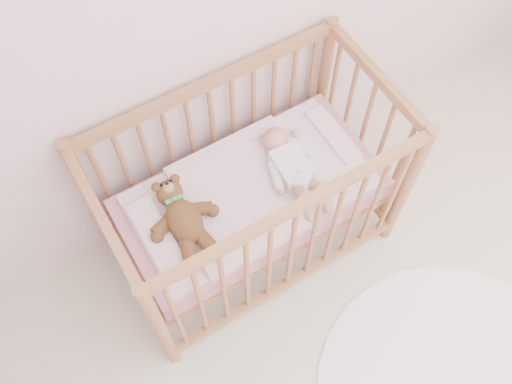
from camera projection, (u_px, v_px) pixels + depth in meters
crib at (251, 196)px, 2.70m from camera, size 1.36×0.76×1.00m
mattress at (251, 198)px, 2.71m from camera, size 1.22×0.62×0.13m
blanket at (250, 190)px, 2.65m from camera, size 1.10×0.58×0.06m
baby at (292, 165)px, 2.63m from camera, size 0.30×0.56×0.13m
teddy_bear at (184, 220)px, 2.48m from camera, size 0.36×0.50×0.13m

